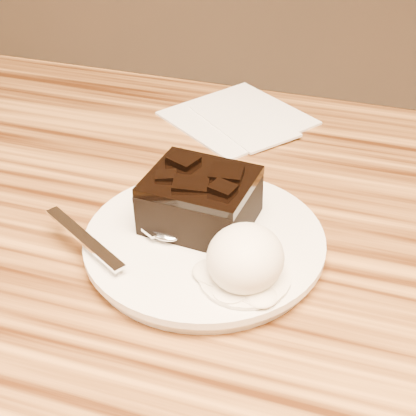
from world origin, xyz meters
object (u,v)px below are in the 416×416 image
(ice_cream_scoop, at_px, (245,258))
(plate, at_px, (204,244))
(spoon, at_px, (164,230))
(brownie, at_px, (200,203))
(napkin, at_px, (238,117))

(ice_cream_scoop, bearing_deg, plate, 138.05)
(spoon, bearing_deg, brownie, -12.32)
(plate, height_order, spoon, spoon)
(spoon, bearing_deg, napkin, 32.36)
(spoon, distance_m, napkin, 0.26)
(plate, relative_size, ice_cream_scoop, 3.23)
(ice_cream_scoop, bearing_deg, napkin, 106.57)
(ice_cream_scoop, bearing_deg, brownie, 133.13)
(plate, bearing_deg, ice_cream_scoop, -41.95)
(spoon, relative_size, napkin, 1.14)
(plate, xyz_separation_m, brownie, (-0.01, 0.02, 0.03))
(plate, height_order, napkin, plate)
(brownie, relative_size, napkin, 0.63)
(ice_cream_scoop, height_order, napkin, ice_cream_scoop)
(spoon, bearing_deg, plate, -45.77)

